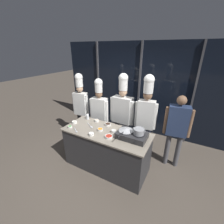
# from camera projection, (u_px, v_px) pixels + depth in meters

# --- Properties ---
(ground_plane) EXTENTS (24.00, 24.00, 0.00)m
(ground_plane) POSITION_uv_depth(u_px,v_px,m) (107.00, 166.00, 3.47)
(ground_plane) COLOR brown
(window_wall_back) EXTENTS (5.16, 0.09, 2.70)m
(window_wall_back) POSITION_uv_depth(u_px,v_px,m) (139.00, 90.00, 4.53)
(window_wall_back) COLOR black
(window_wall_back) RESTS_ON ground_plane
(demo_counter) EXTENTS (1.86, 0.78, 0.91)m
(demo_counter) POSITION_uv_depth(u_px,v_px,m) (107.00, 149.00, 3.29)
(demo_counter) COLOR #2D2D30
(demo_counter) RESTS_ON ground_plane
(portable_stove) EXTENTS (0.57, 0.39, 0.12)m
(portable_stove) POSITION_uv_depth(u_px,v_px,m) (132.00, 135.00, 2.87)
(portable_stove) COLOR #28282B
(portable_stove) RESTS_ON demo_counter
(frying_pan) EXTENTS (0.29, 0.50, 0.05)m
(frying_pan) POSITION_uv_depth(u_px,v_px,m) (126.00, 130.00, 2.89)
(frying_pan) COLOR #ADAFB5
(frying_pan) RESTS_ON portable_stove
(stock_pot) EXTENTS (0.23, 0.20, 0.11)m
(stock_pot) POSITION_uv_depth(u_px,v_px,m) (139.00, 131.00, 2.77)
(stock_pot) COLOR #93969B
(stock_pot) RESTS_ON portable_stove
(squeeze_bottle_clear) EXTENTS (0.06, 0.06, 0.15)m
(squeeze_bottle_clear) POSITION_uv_depth(u_px,v_px,m) (88.00, 116.00, 3.63)
(squeeze_bottle_clear) COLOR white
(squeeze_bottle_clear) RESTS_ON demo_counter
(prep_bowl_chili_flakes) EXTENTS (0.16, 0.16, 0.04)m
(prep_bowl_chili_flakes) POSITION_uv_depth(u_px,v_px,m) (109.00, 136.00, 2.90)
(prep_bowl_chili_flakes) COLOR white
(prep_bowl_chili_flakes) RESTS_ON demo_counter
(prep_bowl_scallions) EXTENTS (0.09, 0.09, 0.04)m
(prep_bowl_scallions) POSITION_uv_depth(u_px,v_px,m) (70.00, 127.00, 3.26)
(prep_bowl_scallions) COLOR white
(prep_bowl_scallions) RESTS_ON demo_counter
(prep_bowl_onion) EXTENTS (0.10, 0.10, 0.06)m
(prep_bowl_onion) POSITION_uv_depth(u_px,v_px,m) (114.00, 131.00, 3.07)
(prep_bowl_onion) COLOR white
(prep_bowl_onion) RESTS_ON demo_counter
(prep_bowl_carrots) EXTENTS (0.12, 0.12, 0.04)m
(prep_bowl_carrots) POSITION_uv_depth(u_px,v_px,m) (100.00, 129.00, 3.14)
(prep_bowl_carrots) COLOR white
(prep_bowl_carrots) RESTS_ON demo_counter
(prep_bowl_soy_glaze) EXTENTS (0.14, 0.14, 0.04)m
(prep_bowl_soy_glaze) POSITION_uv_depth(u_px,v_px,m) (108.00, 124.00, 3.36)
(prep_bowl_soy_glaze) COLOR white
(prep_bowl_soy_glaze) RESTS_ON demo_counter
(prep_bowl_garlic) EXTENTS (0.11, 0.11, 0.05)m
(prep_bowl_garlic) POSITION_uv_depth(u_px,v_px,m) (74.00, 122.00, 3.45)
(prep_bowl_garlic) COLOR white
(prep_bowl_garlic) RESTS_ON demo_counter
(prep_bowl_rice) EXTENTS (0.11, 0.11, 0.05)m
(prep_bowl_rice) POSITION_uv_depth(u_px,v_px,m) (91.00, 134.00, 2.97)
(prep_bowl_rice) COLOR white
(prep_bowl_rice) RESTS_ON demo_counter
(prep_bowl_chicken) EXTENTS (0.10, 0.10, 0.05)m
(prep_bowl_chicken) POSITION_uv_depth(u_px,v_px,m) (97.00, 121.00, 3.52)
(prep_bowl_chicken) COLOR white
(prep_bowl_chicken) RESTS_ON demo_counter
(serving_spoon_slotted) EXTENTS (0.25, 0.17, 0.02)m
(serving_spoon_slotted) POSITION_uv_depth(u_px,v_px,m) (91.00, 126.00, 3.30)
(serving_spoon_slotted) COLOR #B2B5BA
(serving_spoon_slotted) RESTS_ON demo_counter
(serving_spoon_solid) EXTENTS (0.20, 0.15, 0.02)m
(serving_spoon_solid) POSITION_uv_depth(u_px,v_px,m) (76.00, 131.00, 3.12)
(serving_spoon_solid) COLOR #B2B5BA
(serving_spoon_solid) RESTS_ON demo_counter
(chef_head) EXTENTS (0.48, 0.23, 1.92)m
(chef_head) POSITION_uv_depth(u_px,v_px,m) (81.00, 102.00, 4.12)
(chef_head) COLOR #232326
(chef_head) RESTS_ON ground_plane
(chef_sous) EXTENTS (0.53, 0.24, 1.84)m
(chef_sous) POSITION_uv_depth(u_px,v_px,m) (99.00, 109.00, 3.89)
(chef_sous) COLOR #2D3856
(chef_sous) RESTS_ON ground_plane
(chef_line) EXTENTS (0.63, 0.27, 2.00)m
(chef_line) POSITION_uv_depth(u_px,v_px,m) (122.00, 110.00, 3.66)
(chef_line) COLOR #4C4C51
(chef_line) RESTS_ON ground_plane
(chef_pastry) EXTENTS (0.49, 0.24, 2.03)m
(chef_pastry) POSITION_uv_depth(u_px,v_px,m) (146.00, 111.00, 3.32)
(chef_pastry) COLOR #2D3856
(chef_pastry) RESTS_ON ground_plane
(person_guest) EXTENTS (0.53, 0.27, 1.67)m
(person_guest) POSITION_uv_depth(u_px,v_px,m) (177.00, 126.00, 3.13)
(person_guest) COLOR #4C4C51
(person_guest) RESTS_ON ground_plane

